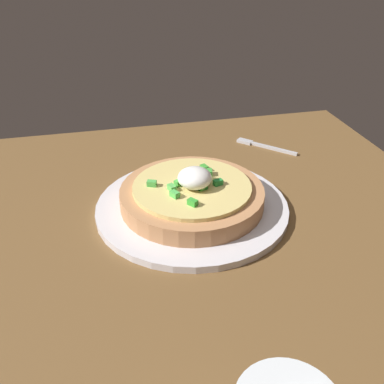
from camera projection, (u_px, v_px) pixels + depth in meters
dining_table at (152, 265)px, 54.59cm from camera, size 91.60×83.78×2.39cm
plate at (192, 207)px, 62.89cm from camera, size 27.47×27.47×1.01cm
pizza at (192, 194)px, 61.76cm from camera, size 20.38×20.38×5.88cm
fork at (261, 145)px, 81.28cm from camera, size 9.00×9.14×0.50cm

